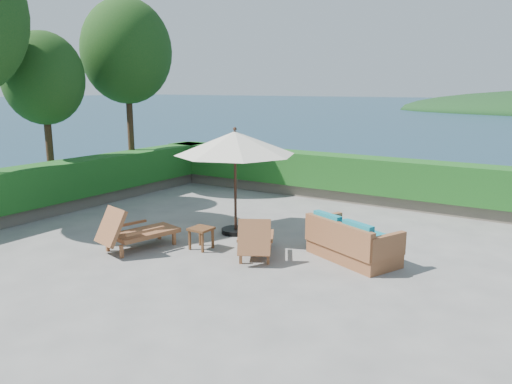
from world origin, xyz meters
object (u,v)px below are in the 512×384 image
Objects in this scene: patio_umbrella at (235,144)px; wicker_loveseat at (351,243)px; lounge_right at (256,239)px; side_table at (201,231)px; lounge_left at (134,231)px.

patio_umbrella is 1.42× the size of wicker_loveseat.
lounge_right is 3.51× the size of side_table.
patio_umbrella is at bearing 92.50° from side_table.
patio_umbrella is 6.24× the size of side_table.
wicker_loveseat is at bearing 38.10° from lounge_left.
patio_umbrella reaches higher than lounge_right.
patio_umbrella reaches higher than wicker_loveseat.
wicker_loveseat is at bearing 19.72° from side_table.
lounge_left is 3.86× the size of side_table.
side_table is at bearing -87.50° from patio_umbrella.
lounge_right is 1.24m from side_table.
patio_umbrella is 2.17m from side_table.
patio_umbrella reaches higher than lounge_left.
side_table is (0.06, -1.35, -1.70)m from patio_umbrella.
lounge_left is 1.10× the size of lounge_right.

